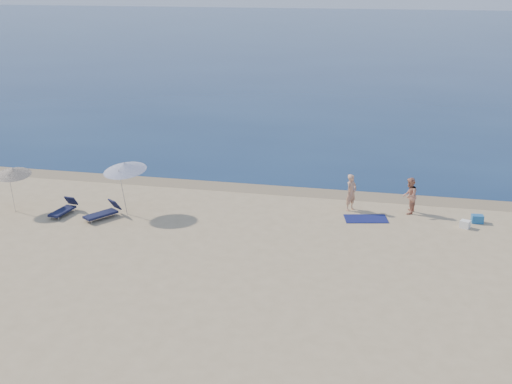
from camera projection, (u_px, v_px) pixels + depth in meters
sea at (377, 36)px, 105.45m from camera, size 240.00×160.00×0.01m
wet_sand_strip at (313, 192)px, 31.02m from camera, size 240.00×1.60×0.00m
person_left at (351, 192)px, 28.44m from camera, size 0.67×0.72×1.66m
person_right at (410, 196)px, 28.07m from camera, size 0.75×0.89×1.63m
beach_towel at (366, 219)px, 27.64m from camera, size 1.99×1.37×0.03m
white_bag at (465, 224)px, 26.65m from camera, size 0.48×0.45×0.32m
blue_cooler at (477, 219)px, 27.20m from camera, size 0.51×0.38×0.34m
umbrella_near at (124, 167)px, 27.68m from camera, size 2.47×2.48×2.47m
umbrella_far at (13, 172)px, 28.08m from camera, size 1.93×1.95×2.11m
lounger_left at (64, 209)px, 28.09m from camera, size 0.72×1.60×0.68m
lounger_right at (103, 213)px, 27.65m from camera, size 1.33×1.68×0.73m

